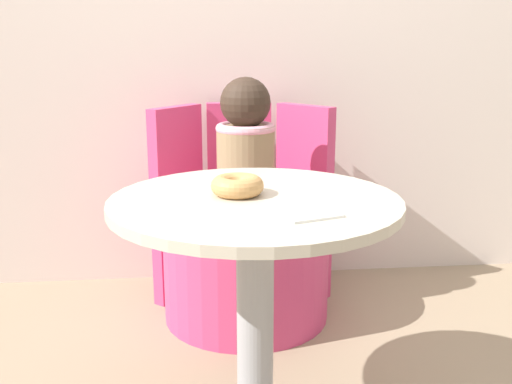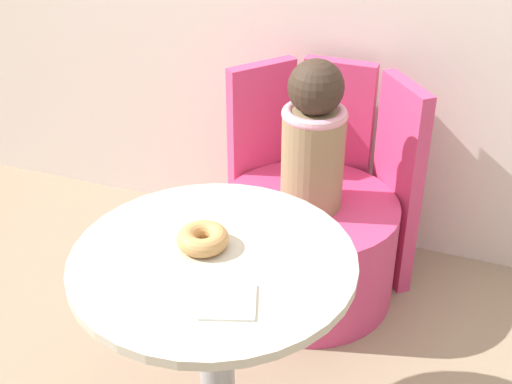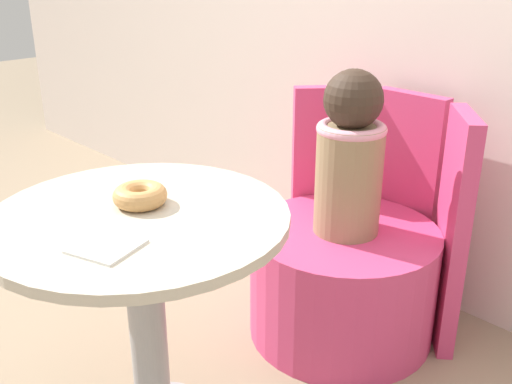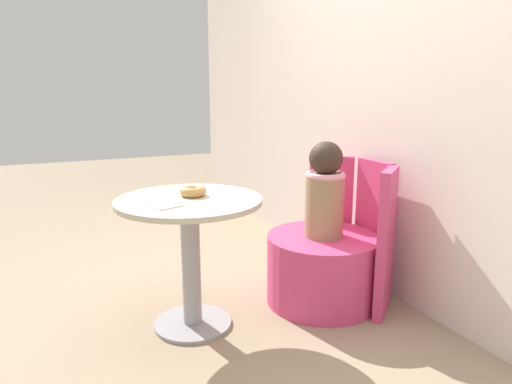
{
  "view_description": "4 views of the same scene",
  "coord_description": "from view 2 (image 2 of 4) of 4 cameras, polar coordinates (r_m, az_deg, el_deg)",
  "views": [
    {
      "loc": [
        -0.15,
        -1.4,
        1.01
      ],
      "look_at": [
        0.02,
        0.32,
        0.58
      ],
      "focal_mm": 42.0,
      "sensor_mm": 36.0,
      "label": 1
    },
    {
      "loc": [
        0.55,
        -1.29,
        1.67
      ],
      "look_at": [
        -0.04,
        0.31,
        0.63
      ],
      "focal_mm": 50.0,
      "sensor_mm": 36.0,
      "label": 2
    },
    {
      "loc": [
        1.06,
        -0.71,
        1.21
      ],
      "look_at": [
        0.03,
        0.28,
        0.63
      ],
      "focal_mm": 42.0,
      "sensor_mm": 36.0,
      "label": 3
    },
    {
      "loc": [
        2.01,
        -0.63,
        1.15
      ],
      "look_at": [
        -0.0,
        0.3,
        0.66
      ],
      "focal_mm": 32.0,
      "sensor_mm": 36.0,
      "label": 4
    }
  ],
  "objects": [
    {
      "name": "donut",
      "position": [
        1.73,
        -4.28,
        -3.74
      ],
      "size": [
        0.13,
        0.13,
        0.05
      ],
      "color": "tan",
      "rests_on": "round_table"
    },
    {
      "name": "paper_napkin",
      "position": [
        1.58,
        -2.24,
        -8.75
      ],
      "size": [
        0.15,
        0.15,
        0.01
      ],
      "color": "white",
      "rests_on": "round_table"
    },
    {
      "name": "round_table",
      "position": [
        1.82,
        -3.29,
        -9.78
      ],
      "size": [
        0.69,
        0.69,
        0.65
      ],
      "color": "#99999E",
      "rests_on": "ground_plane"
    },
    {
      "name": "child_figure",
      "position": [
        2.3,
        4.63,
        4.32
      ],
      "size": [
        0.21,
        0.21,
        0.51
      ],
      "color": "#937A56",
      "rests_on": "tub_chair"
    },
    {
      "name": "tub_chair",
      "position": [
        2.53,
        4.21,
        -4.56
      ],
      "size": [
        0.61,
        0.61,
        0.38
      ],
      "color": "#D13D70",
      "rests_on": "ground_plane"
    },
    {
      "name": "booth_backrest",
      "position": [
        2.63,
        5.93,
        1.95
      ],
      "size": [
        0.71,
        0.26,
        0.77
      ],
      "color": "#D13D70",
      "rests_on": "ground_plane"
    }
  ]
}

